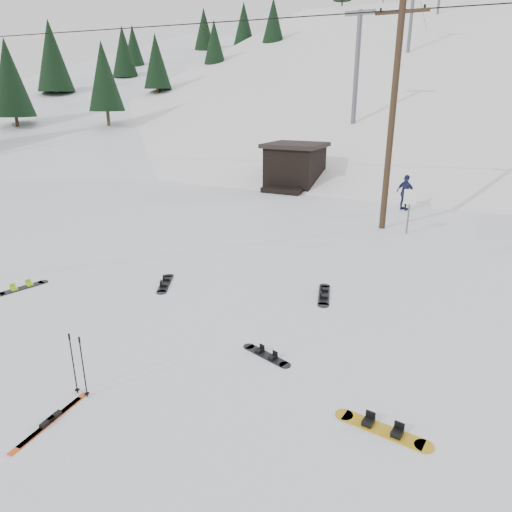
% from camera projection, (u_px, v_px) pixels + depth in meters
% --- Properties ---
extents(ground, '(200.00, 200.00, 0.00)m').
position_uv_depth(ground, '(119.00, 387.00, 8.88)').
color(ground, white).
rests_on(ground, ground).
extents(ski_slope, '(60.00, 85.24, 65.97)m').
position_uv_depth(ski_slope, '(428.00, 239.00, 59.11)').
color(ski_slope, white).
rests_on(ski_slope, ground).
extents(ridge_left, '(47.54, 95.03, 58.38)m').
position_uv_depth(ridge_left, '(170.00, 213.00, 68.34)').
color(ridge_left, white).
rests_on(ridge_left, ground).
extents(treeline_left, '(20.00, 64.00, 10.00)m').
position_uv_depth(treeline_left, '(138.00, 143.00, 57.14)').
color(treeline_left, black).
rests_on(treeline_left, ground).
extents(treeline_crest, '(50.00, 6.00, 10.00)m').
position_uv_depth(treeline_crest, '(460.00, 130.00, 81.27)').
color(treeline_crest, black).
rests_on(treeline_crest, ski_slope).
extents(utility_pole, '(2.00, 0.26, 9.00)m').
position_uv_depth(utility_pole, '(392.00, 115.00, 18.28)').
color(utility_pole, '#3A2819').
rests_on(utility_pole, ground).
extents(trail_sign, '(0.50, 0.09, 1.85)m').
position_uv_depth(trail_sign, '(410.00, 204.00, 18.56)').
color(trail_sign, '#595B60').
rests_on(trail_sign, ground).
extents(lift_hut, '(3.40, 4.10, 2.75)m').
position_uv_depth(lift_hut, '(295.00, 166.00, 28.21)').
color(lift_hut, black).
rests_on(lift_hut, ground).
extents(lift_tower_near, '(2.20, 0.36, 8.00)m').
position_uv_depth(lift_tower_near, '(357.00, 62.00, 33.28)').
color(lift_tower_near, '#595B60').
rests_on(lift_tower_near, ski_slope).
extents(lift_tower_mid, '(2.20, 0.36, 8.00)m').
position_uv_depth(lift_tower_mid, '(412.00, 8.00, 47.98)').
color(lift_tower_mid, '#595B60').
rests_on(lift_tower_mid, ski_slope).
extents(hero_skis, '(0.26, 1.73, 0.09)m').
position_uv_depth(hero_skis, '(51.00, 421.00, 7.93)').
color(hero_skis, '#B73C12').
rests_on(hero_skis, ground).
extents(ski_poles, '(0.35, 0.09, 1.27)m').
position_uv_depth(ski_poles, '(78.00, 365.00, 8.46)').
color(ski_poles, black).
rests_on(ski_poles, ground).
extents(board_scatter_b, '(0.90, 1.44, 0.11)m').
position_uv_depth(board_scatter_b, '(165.00, 283.00, 13.81)').
color(board_scatter_b, black).
rests_on(board_scatter_b, ground).
extents(board_scatter_c, '(0.60, 1.50, 0.11)m').
position_uv_depth(board_scatter_c, '(22.00, 288.00, 13.50)').
color(board_scatter_c, black).
rests_on(board_scatter_c, ground).
extents(board_scatter_d, '(1.29, 0.57, 0.09)m').
position_uv_depth(board_scatter_d, '(266.00, 355.00, 9.96)').
color(board_scatter_d, black).
rests_on(board_scatter_d, ground).
extents(board_scatter_e, '(1.69, 0.48, 0.12)m').
position_uv_depth(board_scatter_e, '(382.00, 429.00, 7.72)').
color(board_scatter_e, gold).
rests_on(board_scatter_e, ground).
extents(board_scatter_f, '(0.72, 1.62, 0.12)m').
position_uv_depth(board_scatter_f, '(324.00, 295.00, 13.01)').
color(board_scatter_f, black).
rests_on(board_scatter_f, ground).
extents(skier_navy, '(1.12, 0.86, 1.77)m').
position_uv_depth(skier_navy, '(406.00, 193.00, 22.68)').
color(skier_navy, '#1C1E47').
rests_on(skier_navy, ground).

